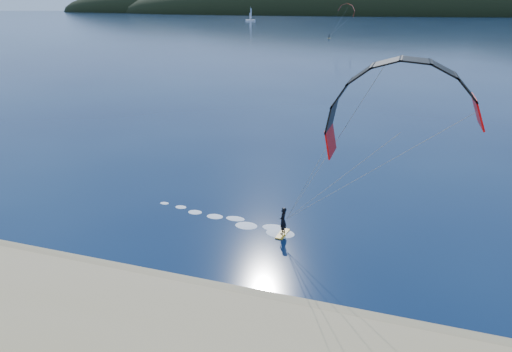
# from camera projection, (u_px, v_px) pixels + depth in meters

# --- Properties ---
(ground) EXTENTS (1800.00, 1800.00, 0.00)m
(ground) POSITION_uv_depth(u_px,v_px,m) (147.00, 348.00, 20.67)
(ground) COLOR #071636
(ground) RESTS_ON ground
(wet_sand) EXTENTS (220.00, 2.50, 0.10)m
(wet_sand) POSITION_uv_depth(u_px,v_px,m) (190.00, 291.00, 24.65)
(wet_sand) COLOR #957D57
(wet_sand) RESTS_ON ground
(headland) EXTENTS (1200.00, 310.00, 140.00)m
(headland) POSITION_uv_depth(u_px,v_px,m) (408.00, 14.00, 682.26)
(headland) COLOR black
(headland) RESTS_ON ground
(kitesurfer_near) EXTENTS (21.63, 6.26, 11.61)m
(kitesurfer_near) POSITION_uv_depth(u_px,v_px,m) (393.00, 137.00, 23.29)
(kitesurfer_near) COLOR gold
(kitesurfer_near) RESTS_ON ground
(kitesurfer_far) EXTENTS (11.96, 4.73, 14.22)m
(kitesurfer_far) POSITION_uv_depth(u_px,v_px,m) (346.00, 13.00, 196.58)
(kitesurfer_far) COLOR gold
(kitesurfer_far) RESTS_ON ground
(sailboat) EXTENTS (8.70, 5.69, 12.57)m
(sailboat) POSITION_uv_depth(u_px,v_px,m) (250.00, 20.00, 409.88)
(sailboat) COLOR white
(sailboat) RESTS_ON ground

